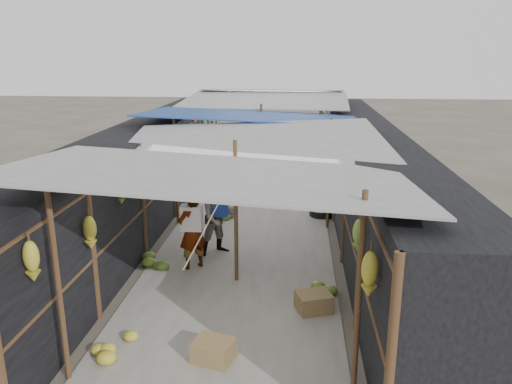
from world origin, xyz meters
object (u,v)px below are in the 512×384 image
(crate_near, at_px, (214,351))
(shopper_blue, at_px, (218,217))
(black_basin, at_px, (321,213))
(vendor_elderly, at_px, (192,231))
(vendor_seated, at_px, (317,168))

(crate_near, relative_size, shopper_blue, 0.33)
(black_basin, xyz_separation_m, vendor_elderly, (-2.60, -3.37, 0.66))
(black_basin, bearing_deg, vendor_seated, 90.00)
(vendor_elderly, xyz_separation_m, vendor_seated, (2.60, 7.01, -0.33))
(shopper_blue, xyz_separation_m, vendor_seated, (2.22, 6.24, -0.36))
(shopper_blue, height_order, vendor_seated, shopper_blue)
(black_basin, xyz_separation_m, shopper_blue, (-2.22, -2.59, 0.70))
(black_basin, bearing_deg, crate_near, -105.15)
(crate_near, bearing_deg, vendor_elderly, 124.13)
(crate_near, xyz_separation_m, vendor_elderly, (-0.89, 2.95, 0.60))
(crate_near, distance_m, vendor_elderly, 3.14)
(vendor_elderly, bearing_deg, black_basin, -164.74)
(black_basin, xyz_separation_m, vendor_seated, (-0.00, 3.64, 0.34))
(black_basin, relative_size, vendor_seated, 0.71)
(crate_near, distance_m, shopper_blue, 3.81)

